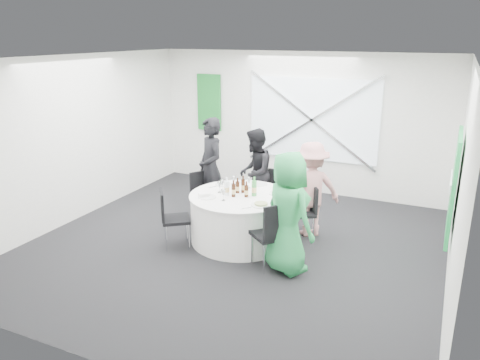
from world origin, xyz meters
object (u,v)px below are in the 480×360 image
at_px(chair_back, 275,191).
at_px(clear_water_bottle, 227,188).
at_px(chair_front_right, 273,230).
at_px(person_man_back_left, 211,168).
at_px(person_woman_green, 288,213).
at_px(green_water_bottle, 254,188).
at_px(chair_back_right, 307,208).
at_px(person_woman_pink, 311,189).
at_px(chair_front_left, 170,214).
at_px(banquet_table, 240,218).
at_px(person_man_back, 255,172).
at_px(chair_back_left, 202,192).

bearing_deg(chair_back, clear_water_bottle, -97.96).
xyz_separation_m(chair_front_right, person_man_back_left, (-1.69, 1.38, 0.31)).
distance_m(chair_back, person_man_back_left, 1.18).
bearing_deg(person_woman_green, green_water_bottle, -9.06).
distance_m(chair_back_right, chair_front_right, 1.21).
bearing_deg(chair_back_right, person_woman_pink, 143.73).
height_order(chair_back, chair_front_left, chair_front_left).
distance_m(banquet_table, green_water_bottle, 0.54).
height_order(person_man_back, green_water_bottle, person_man_back).
relative_size(chair_back, chair_back_right, 1.00).
height_order(chair_back, green_water_bottle, green_water_bottle).
distance_m(person_man_back, person_woman_green, 2.14).
xyz_separation_m(chair_back_left, person_man_back_left, (0.09, 0.15, 0.40)).
bearing_deg(person_woman_green, person_woman_pink, -55.96).
xyz_separation_m(chair_back_right, person_woman_pink, (0.01, 0.15, 0.26)).
height_order(banquet_table, chair_back, chair_back).
height_order(chair_front_left, person_man_back, person_man_back).
bearing_deg(person_woman_green, chair_front_right, 48.70).
bearing_deg(chair_front_right, person_man_back_left, -89.90).
distance_m(banquet_table, person_man_back_left, 1.27).
height_order(chair_front_left, green_water_bottle, green_water_bottle).
bearing_deg(chair_back_right, clear_water_bottle, -91.15).
distance_m(chair_back_right, person_man_back_left, 1.85).
relative_size(banquet_table, person_woman_green, 0.93).
relative_size(person_woman_green, green_water_bottle, 5.61).
relative_size(chair_back_right, person_woman_pink, 0.56).
bearing_deg(chair_back_left, person_man_back, -21.93).
bearing_deg(person_man_back_left, chair_front_left, -49.30).
xyz_separation_m(banquet_table, person_man_back_left, (-0.90, 0.73, 0.50)).
relative_size(banquet_table, chair_front_left, 1.73).
distance_m(person_man_back_left, green_water_bottle, 1.30).
bearing_deg(chair_back_right, person_man_back, -149.48).
relative_size(chair_back, person_woman_green, 0.51).
xyz_separation_m(person_man_back, person_woman_green, (1.23, -1.75, 0.06)).
xyz_separation_m(chair_back_right, chair_front_right, (-0.11, -1.20, 0.07)).
height_order(chair_back_left, person_woman_green, person_woman_green).
bearing_deg(person_woman_green, chair_back, -32.98).
bearing_deg(chair_back_left, person_woman_pink, -56.00).
bearing_deg(chair_back_left, chair_front_right, -94.19).
xyz_separation_m(banquet_table, chair_back_right, (0.90, 0.55, 0.12)).
distance_m(chair_back_right, person_woman_pink, 0.30).
bearing_deg(chair_back_right, chair_front_right, -36.74).
relative_size(chair_front_left, clear_water_bottle, 3.25).
xyz_separation_m(person_woman_green, green_water_bottle, (-0.77, 0.65, 0.04)).
bearing_deg(chair_front_right, clear_water_bottle, -80.73).
height_order(chair_back, clear_water_bottle, clear_water_bottle).
distance_m(banquet_table, chair_back_right, 1.06).
bearing_deg(chair_back_right, chair_back, -158.03).
bearing_deg(person_woman_pink, banquet_table, 0.00).
bearing_deg(person_woman_green, chair_back_right, -54.97).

